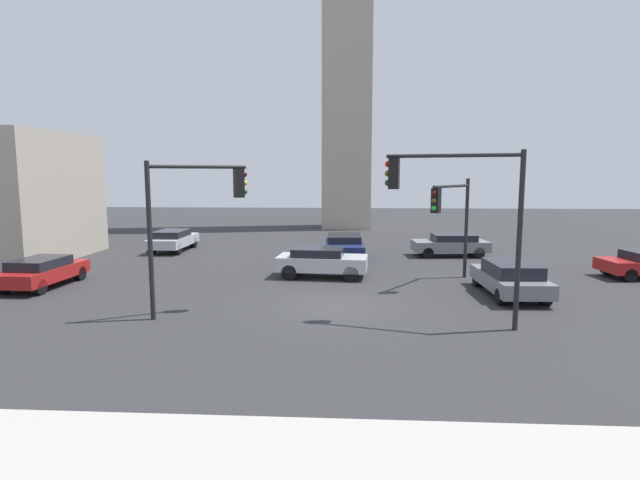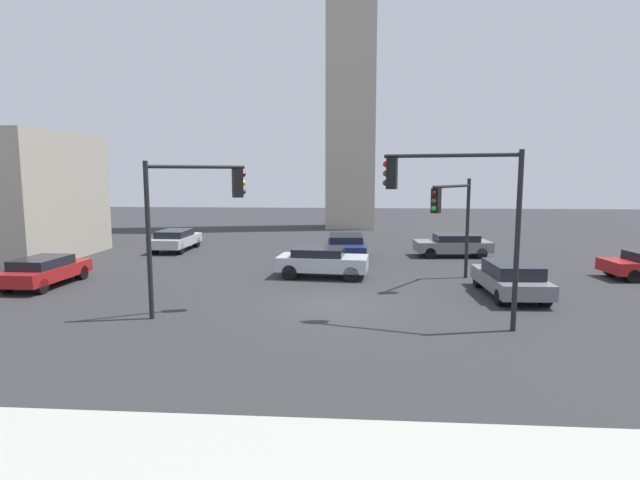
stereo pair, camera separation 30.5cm
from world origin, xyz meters
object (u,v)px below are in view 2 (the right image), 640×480
Objects in this scene: traffic_light_2 at (194,205)px; car_5 at (453,245)px; car_3 at (322,261)px; car_6 at (346,246)px; traffic_light_0 at (452,210)px; car_2 at (511,278)px; traffic_light_1 at (455,199)px; car_1 at (176,239)px; car_0 at (45,270)px.

traffic_light_2 is 17.37m from car_5.
car_6 is at bearing 84.32° from car_3.
traffic_light_0 is 1.02× the size of car_2.
traffic_light_1 is at bearing 141.04° from car_2.
car_5 is (2.63, 13.71, -3.31)m from traffic_light_1.
traffic_light_1 is at bearing -135.34° from car_1.
car_2 reaches higher than car_6.
traffic_light_0 is at bearing -82.76° from car_0.
traffic_light_2 is at bearing 104.12° from car_2.
car_2 is at bearing -89.20° from car_0.
car_0 is at bearing -59.71° from car_6.
car_6 is at bearing -55.48° from car_0.
car_3 is (11.77, 2.73, 0.07)m from car_0.
car_0 is at bearing 125.37° from traffic_light_2.
car_5 is (11.13, 12.99, -3.04)m from traffic_light_2.
car_1 is (-14.38, 14.79, -3.30)m from traffic_light_1.
car_3 is at bearing -67.93° from traffic_light_0.
traffic_light_2 reaches higher than car_6.
traffic_light_1 is 1.22× the size of car_2.
car_6 is (-4.68, 6.54, -2.53)m from traffic_light_0.
car_5 reaches higher than car_0.
car_3 is 0.89× the size of car_6.
traffic_light_2 is at bearing -116.08° from car_3.
car_3 reaches higher than car_6.
traffic_light_1 is 1.15× the size of car_6.
traffic_light_2 is 1.16× the size of car_1.
car_5 is at bearing -85.50° from traffic_light_1.
traffic_light_2 is 8.11m from car_3.
car_0 is (-16.38, 4.46, -3.34)m from traffic_light_1.
car_2 reaches higher than car_0.
traffic_light_2 is (-9.56, -5.32, 0.49)m from traffic_light_0.
traffic_light_2 reaches higher than car_0.
car_0 is at bearing 0.16° from traffic_light_1.
traffic_light_0 is 10.96m from traffic_light_2.
car_3 is at bearing -127.44° from car_1.
traffic_light_0 is 0.88× the size of traffic_light_2.
car_2 is at bearing -111.68° from traffic_light_1.
traffic_light_2 is 1.15× the size of car_2.
traffic_light_2 is 1.18× the size of car_5.
car_1 is 0.99× the size of car_2.
car_0 is (-7.89, 3.73, -3.07)m from traffic_light_2.
car_2 is at bearing 88.58° from car_5.
traffic_light_0 is at bearing -119.05° from car_1.
car_0 is 0.94× the size of car_2.
car_3 reaches higher than car_1.
car_6 is (10.77, -2.20, 0.01)m from car_1.
car_0 is at bearing 169.52° from car_1.
car_3 reaches higher than car_2.
car_3 is at bearing 29.75° from traffic_light_2.
traffic_light_0 is 3.80m from car_2.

